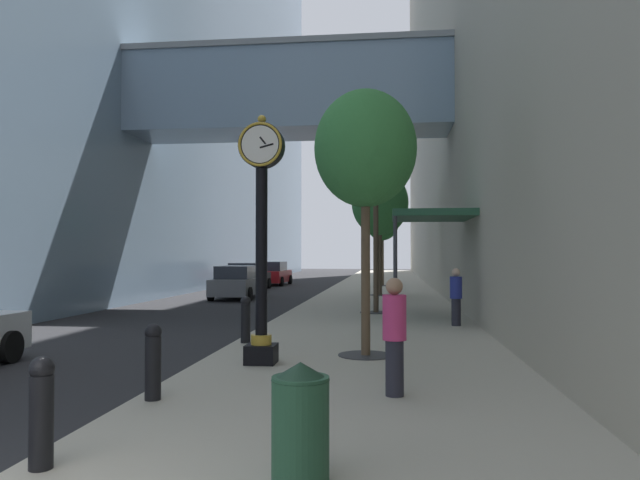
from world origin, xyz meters
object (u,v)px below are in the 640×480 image
street_clock (261,226)px  car_grey_mid (237,282)px  street_tree_mid_near (376,155)px  street_tree_near (365,150)px  street_tree_mid_far (380,203)px  pedestrian_walking (394,333)px  car_black_trailing (248,277)px  bollard_fourth (246,318)px  bollard_nearest (41,410)px  car_red_far (272,274)px  bollard_second (153,360)px  pedestrian_by_clock (456,295)px  trash_bin (300,419)px  street_tree_far (382,222)px

street_clock → car_grey_mid: (-4.97, 17.37, -1.89)m
street_tree_mid_near → street_tree_near: bearing=-90.0°
street_tree_near → street_tree_mid_far: bearing=90.0°
pedestrian_walking → car_black_trailing: bearing=107.9°
bollard_fourth → street_tree_mid_near: (2.78, 7.30, 4.87)m
car_grey_mid → pedestrian_walking: bearing=-69.3°
bollard_nearest → pedestrian_walking: pedestrian_walking is taller
street_clock → street_tree_mid_far: (1.88, 18.46, 1.97)m
street_tree_mid_far → car_red_far: 14.11m
bollard_nearest → bollard_fourth: 7.99m
bollard_fourth → bollard_second: bearing=-90.0°
bollard_nearest → car_red_far: 35.56m
bollard_fourth → car_black_trailing: size_ratio=0.24×
street_tree_mid_near → pedestrian_by_clock: bearing=-56.1°
car_grey_mid → street_tree_mid_far: bearing=9.0°
pedestrian_by_clock → street_tree_mid_near: bearing=123.9°
trash_bin → car_red_far: (-7.28, 35.22, 0.11)m
street_tree_mid_near → car_grey_mid: 11.30m
car_black_trailing → street_tree_mid_near: bearing=-61.0°
street_tree_mid_far → car_black_trailing: street_tree_mid_far is taller
car_black_trailing → street_clock: bearing=-75.8°
bollard_nearest → trash_bin: size_ratio=1.00×
street_tree_far → pedestrian_by_clock: size_ratio=3.30×
street_tree_far → car_black_trailing: 9.18m
bollard_nearest → pedestrian_by_clock: pedestrian_by_clock is taller
trash_bin → pedestrian_walking: size_ratio=0.63×
street_clock → car_red_far: (-5.71, 29.71, -1.88)m
street_clock → pedestrian_walking: 3.68m
bollard_nearest → street_tree_mid_near: bearing=79.7°
bollard_second → street_tree_mid_near: bearing=77.6°
car_grey_mid → car_black_trailing: car_black_trailing is taller
pedestrian_walking → street_tree_near: bearing=99.3°
bollard_nearest → bollard_second: bearing=90.0°
bollard_nearest → pedestrian_walking: (3.32, 3.29, 0.34)m
bollard_nearest → bollard_second: size_ratio=1.00×
pedestrian_by_clock → bollard_nearest: bearing=-113.3°
bollard_second → car_red_far: 32.92m
bollard_nearest → car_red_far: car_red_far is taller
pedestrian_by_clock → car_black_trailing: (-10.32, 17.88, -0.20)m
car_red_far → pedestrian_walking: bearing=-75.7°
bollard_nearest → bollard_fourth: size_ratio=1.00×
car_grey_mid → street_clock: bearing=-74.0°
bollard_fourth → pedestrian_walking: pedestrian_walking is taller
bollard_second → street_clock: bearing=72.5°
bollard_second → street_tree_mid_far: (2.78, 21.32, 3.94)m
street_tree_far → car_grey_mid: (-6.85, -9.78, -3.43)m
bollard_second → trash_bin: size_ratio=1.00×
pedestrian_by_clock → car_red_far: 25.41m
street_tree_near → street_tree_mid_far: size_ratio=0.87×
street_clock → car_grey_mid: size_ratio=0.99×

